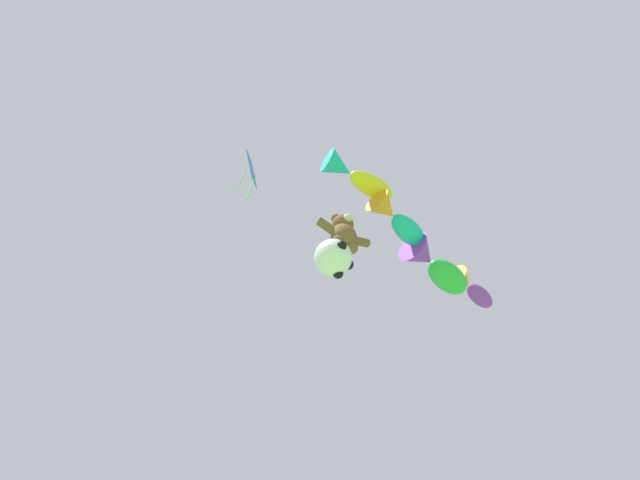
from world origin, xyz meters
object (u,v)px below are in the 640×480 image
(fish_kite_violet, at_px, (471,288))
(fish_kite_teal, at_px, (397,220))
(fish_kite_goldfin, at_px, (355,176))
(teddy_bear_kite, at_px, (344,233))
(fish_kite_emerald, at_px, (435,266))
(soccer_ball_kite, at_px, (333,258))
(diamond_kite, at_px, (251,171))

(fish_kite_violet, bearing_deg, fish_kite_teal, -161.79)
(fish_kite_goldfin, xyz_separation_m, fish_kite_teal, (1.58, 0.42, -0.62))
(teddy_bear_kite, height_order, fish_kite_goldfin, fish_kite_goldfin)
(teddy_bear_kite, height_order, fish_kite_teal, fish_kite_teal)
(fish_kite_emerald, bearing_deg, teddy_bear_kite, -178.25)
(teddy_bear_kite, distance_m, fish_kite_goldfin, 1.88)
(fish_kite_goldfin, bearing_deg, fish_kite_teal, 14.96)
(fish_kite_teal, xyz_separation_m, fish_kite_violet, (3.91, 1.29, 0.67))
(soccer_ball_kite, bearing_deg, fish_kite_goldfin, -74.55)
(fish_kite_teal, height_order, diamond_kite, diamond_kite)
(soccer_ball_kite, xyz_separation_m, diamond_kite, (-2.44, 1.02, 5.24))
(fish_kite_goldfin, xyz_separation_m, fish_kite_emerald, (3.43, 1.20, -0.72))
(soccer_ball_kite, xyz_separation_m, fish_kite_goldfin, (0.28, -1.01, 3.26))
(fish_kite_emerald, xyz_separation_m, fish_kite_violet, (2.07, 0.51, 0.76))
(diamond_kite, bearing_deg, teddy_bear_kite, -17.82)
(fish_kite_emerald, distance_m, fish_kite_violet, 2.26)
(fish_kite_emerald, bearing_deg, soccer_ball_kite, -176.96)
(fish_kite_teal, bearing_deg, fish_kite_violet, 18.21)
(soccer_ball_kite, height_order, fish_kite_goldfin, fish_kite_goldfin)
(fish_kite_violet, height_order, diamond_kite, diamond_kite)
(soccer_ball_kite, bearing_deg, fish_kite_emerald, 3.04)
(fish_kite_violet, bearing_deg, diamond_kite, 177.80)
(fish_kite_goldfin, bearing_deg, diamond_kite, 143.36)
(fish_kite_emerald, relative_size, fish_kite_violet, 1.29)
(fish_kite_goldfin, relative_size, fish_kite_teal, 1.04)
(fish_kite_teal, relative_size, fish_kite_emerald, 0.85)
(fish_kite_teal, relative_size, fish_kite_violet, 1.10)
(soccer_ball_kite, height_order, fish_kite_violet, fish_kite_violet)
(fish_kite_emerald, bearing_deg, fish_kite_teal, -157.05)
(teddy_bear_kite, xyz_separation_m, soccer_ball_kite, (-0.42, -0.10, -1.74))
(fish_kite_goldfin, relative_size, diamond_kite, 0.75)
(fish_kite_violet, bearing_deg, teddy_bear_kite, -173.54)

